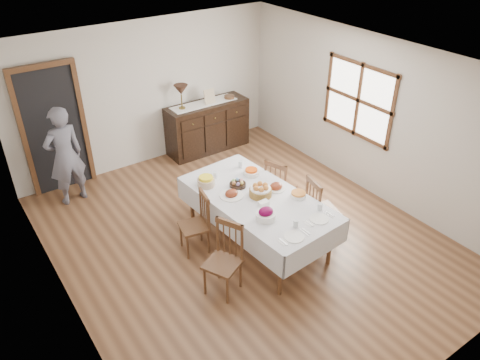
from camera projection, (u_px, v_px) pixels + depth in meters
ground at (244, 238)px, 6.92m from camera, size 6.00×6.00×0.00m
room_shell at (218, 129)px, 6.29m from camera, size 5.02×6.02×2.65m
dining_table at (257, 203)px, 6.48m from camera, size 1.33×2.36×0.79m
chair_left_near at (225, 258)px, 5.79m from camera, size 0.54×0.54×0.98m
chair_left_far at (197, 223)px, 6.47m from camera, size 0.44×0.44×0.90m
chair_right_near at (320, 209)px, 6.68m from camera, size 0.50×0.50×1.00m
chair_right_far at (279, 186)px, 7.22m from camera, size 0.52×0.52×0.96m
sideboard at (208, 127)px, 9.09m from camera, size 1.61×0.58×0.97m
person at (64, 153)px, 7.32m from camera, size 0.60×0.43×1.76m
bread_basket at (260, 191)px, 6.42m from camera, size 0.31×0.31×0.18m
egg_basket at (238, 184)px, 6.64m from camera, size 0.24×0.24×0.11m
ham_platter_a at (232, 194)px, 6.44m from camera, size 0.34×0.34×0.11m
ham_platter_b at (276, 187)px, 6.60m from camera, size 0.27×0.27×0.11m
beet_bowl at (266, 214)px, 5.96m from camera, size 0.26×0.26×0.17m
carrot_bowl at (251, 172)px, 6.92m from camera, size 0.24×0.24×0.09m
pineapple_bowl at (206, 181)px, 6.66m from camera, size 0.25×0.25×0.14m
casserole_dish at (298, 194)px, 6.42m from camera, size 0.22×0.22×0.07m
butter_dish at (264, 204)px, 6.23m from camera, size 0.15×0.10×0.07m
setting_left at (294, 232)px, 5.72m from camera, size 0.43×0.31×0.10m
setting_right at (319, 215)px, 6.04m from camera, size 0.43×0.31×0.10m
glass_far_a at (215, 175)px, 6.84m from camera, size 0.06×0.06×0.09m
glass_far_b at (241, 164)px, 7.11m from camera, size 0.07×0.07×0.11m
runner at (204, 103)px, 8.82m from camera, size 1.30×0.35×0.01m
table_lamp at (181, 90)px, 8.43m from camera, size 0.26×0.26×0.46m
picture_frame at (210, 97)px, 8.75m from camera, size 0.22×0.08×0.28m
deco_bowl at (229, 97)px, 9.03m from camera, size 0.20×0.20×0.06m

